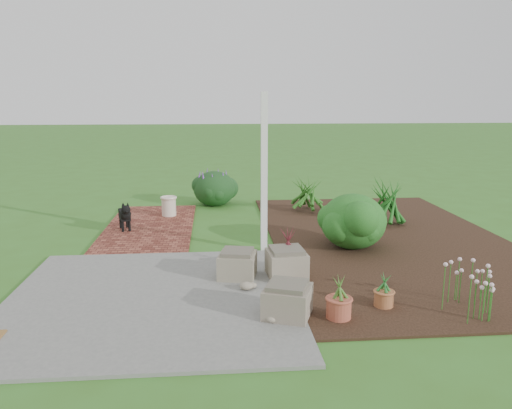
{
  "coord_description": "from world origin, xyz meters",
  "views": [
    {
      "loc": [
        -0.48,
        -7.53,
        2.41
      ],
      "look_at": [
        0.2,
        0.4,
        0.7
      ],
      "focal_mm": 35.0,
      "sensor_mm": 36.0,
      "label": 1
    }
  ],
  "objects": [
    {
      "name": "terracotta_pot_bronze",
      "position": [
        0.52,
        -1.01,
        0.16
      ],
      "size": [
        0.38,
        0.38,
        0.26
      ],
      "primitive_type": "cylinder",
      "rotation": [
        0.0,
        0.0,
        -0.17
      ],
      "color": "brown",
      "rests_on": "garden_bed"
    },
    {
      "name": "stone_trough_mid",
      "position": [
        -0.18,
        -1.15,
        0.2
      ],
      "size": [
        0.57,
        0.57,
        0.32
      ],
      "primitive_type": "cube",
      "rotation": [
        0.0,
        0.0,
        -0.21
      ],
      "color": "gray",
      "rests_on": "concrete_patio"
    },
    {
      "name": "evergreen_shrub",
      "position": [
        1.75,
        0.12,
        0.48
      ],
      "size": [
        1.21,
        1.21,
        0.9
      ],
      "primitive_type": "ellipsoid",
      "rotation": [
        0.0,
        0.0,
        0.15
      ],
      "color": "#123D18",
      "rests_on": "garden_bed"
    },
    {
      "name": "agapanthus_clump_front",
      "position": [
        1.5,
        2.86,
        0.46
      ],
      "size": [
        1.23,
        1.23,
        0.86
      ],
      "primitive_type": null,
      "rotation": [
        0.0,
        0.0,
        0.34
      ],
      "color": "#0C3E16",
      "rests_on": "garden_bed"
    },
    {
      "name": "terracotta_pot_small_right",
      "position": [
        0.87,
        -2.51,
        0.15
      ],
      "size": [
        0.31,
        0.31,
        0.23
      ],
      "primitive_type": "cylinder",
      "rotation": [
        0.0,
        0.0,
        0.17
      ],
      "color": "#A64D38",
      "rests_on": "garden_bed"
    },
    {
      "name": "black_dog",
      "position": [
        -2.1,
        1.45,
        0.34
      ],
      "size": [
        0.29,
        0.57,
        0.5
      ],
      "rotation": [
        0.0,
        0.0,
        0.3
      ],
      "color": "black",
      "rests_on": "brick_path"
    },
    {
      "name": "stone_trough_near",
      "position": [
        0.31,
        -2.42,
        0.2
      ],
      "size": [
        0.63,
        0.63,
        0.33
      ],
      "primitive_type": "cube",
      "rotation": [
        0.0,
        0.0,
        -0.36
      ],
      "color": "#77685B",
      "rests_on": "concrete_patio"
    },
    {
      "name": "stone_trough_far",
      "position": [
        0.48,
        -1.17,
        0.21
      ],
      "size": [
        0.55,
        0.55,
        0.34
      ],
      "primitive_type": "cube",
      "rotation": [
        0.0,
        0.0,
        0.09
      ],
      "color": "gray",
      "rests_on": "concrete_patio"
    },
    {
      "name": "ground",
      "position": [
        0.0,
        0.0,
        0.0
      ],
      "size": [
        80.0,
        80.0,
        0.0
      ],
      "primitive_type": "plane",
      "color": "#376A21",
      "rests_on": "ground"
    },
    {
      "name": "pink_flower_patch",
      "position": [
        2.47,
        -2.53,
        0.31
      ],
      "size": [
        1.02,
        1.02,
        0.57
      ],
      "primitive_type": null,
      "rotation": [
        0.0,
        0.0,
        -0.16
      ],
      "color": "#113D0F",
      "rests_on": "garden_bed"
    },
    {
      "name": "terracotta_pot_small_left",
      "position": [
        1.47,
        -2.24,
        0.12
      ],
      "size": [
        0.27,
        0.27,
        0.19
      ],
      "primitive_type": "cylinder",
      "rotation": [
        0.0,
        0.0,
        -0.23
      ],
      "color": "#A05E36",
      "rests_on": "garden_bed"
    },
    {
      "name": "agapanthus_clump_back",
      "position": [
        2.82,
        1.58,
        0.53
      ],
      "size": [
        1.17,
        1.17,
        1.0
      ],
      "primitive_type": null,
      "rotation": [
        0.0,
        0.0,
        0.05
      ],
      "color": "#0C3E0E",
      "rests_on": "garden_bed"
    },
    {
      "name": "cream_ceramic_urn",
      "position": [
        -1.41,
        2.54,
        0.23
      ],
      "size": [
        0.31,
        0.31,
        0.39
      ],
      "primitive_type": "cylinder",
      "rotation": [
        0.0,
        0.0,
        -0.07
      ],
      "color": "beige",
      "rests_on": "brick_path"
    },
    {
      "name": "veranda_post",
      "position": [
        0.3,
        0.1,
        1.25
      ],
      "size": [
        0.1,
        0.1,
        2.5
      ],
      "primitive_type": "cube",
      "color": "white",
      "rests_on": "ground"
    },
    {
      "name": "purple_flowering_bush",
      "position": [
        -0.47,
        3.68,
        0.4
      ],
      "size": [
        1.26,
        1.26,
        0.81
      ],
      "primitive_type": "ellipsoid",
      "rotation": [
        0.0,
        0.0,
        0.44
      ],
      "color": "black",
      "rests_on": "ground"
    },
    {
      "name": "concrete_patio",
      "position": [
        -1.25,
        -1.75,
        0.02
      ],
      "size": [
        3.5,
        3.5,
        0.04
      ],
      "primitive_type": "cube",
      "color": "slate",
      "rests_on": "ground"
    },
    {
      "name": "garden_bed",
      "position": [
        2.5,
        0.5,
        0.01
      ],
      "size": [
        4.0,
        7.0,
        0.03
      ],
      "primitive_type": "cube",
      "color": "black",
      "rests_on": "ground"
    },
    {
      "name": "brick_path",
      "position": [
        -1.7,
        1.75,
        0.02
      ],
      "size": [
        1.6,
        3.5,
        0.04
      ],
      "primitive_type": "cube",
      "color": "#59251C",
      "rests_on": "ground"
    }
  ]
}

